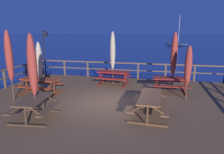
{
  "coord_description": "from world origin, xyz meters",
  "views": [
    {
      "loc": [
        2.01,
        -8.36,
        3.77
      ],
      "look_at": [
        0.0,
        0.75,
        1.64
      ],
      "focal_mm": 32.27,
      "sensor_mm": 36.0,
      "label": 1
    }
  ],
  "objects_px": {
    "picnic_table_back_right": "(150,101)",
    "patio_umbrella_tall_mid_right": "(174,54)",
    "picnic_table_back_left": "(171,82)",
    "patio_umbrella_short_front": "(39,61)",
    "patio_umbrella_tall_back_left": "(113,51)",
    "sailboat_distant": "(177,44)",
    "picnic_table_front_right": "(113,75)",
    "picnic_table_mid_right": "(40,83)",
    "patio_umbrella_tall_mid_left": "(9,57)",
    "patio_umbrella_short_back": "(188,66)",
    "lamp_post_hooked": "(45,46)",
    "patio_umbrella_tall_back_right": "(32,66)",
    "picnic_table_front_left": "(34,104)"
  },
  "relations": [
    {
      "from": "picnic_table_back_left",
      "to": "lamp_post_hooked",
      "type": "relative_size",
      "value": 0.6
    },
    {
      "from": "picnic_table_back_right",
      "to": "patio_umbrella_tall_mid_left",
      "type": "relative_size",
      "value": 0.69
    },
    {
      "from": "patio_umbrella_tall_back_right",
      "to": "sailboat_distant",
      "type": "height_order",
      "value": "sailboat_distant"
    },
    {
      "from": "picnic_table_mid_right",
      "to": "picnic_table_front_right",
      "type": "bearing_deg",
      "value": 38.86
    },
    {
      "from": "picnic_table_back_left",
      "to": "picnic_table_front_right",
      "type": "height_order",
      "value": "same"
    },
    {
      "from": "picnic_table_back_left",
      "to": "picnic_table_mid_right",
      "type": "bearing_deg",
      "value": -165.61
    },
    {
      "from": "patio_umbrella_tall_mid_right",
      "to": "patio_umbrella_tall_mid_left",
      "type": "height_order",
      "value": "patio_umbrella_tall_mid_left"
    },
    {
      "from": "patio_umbrella_short_back",
      "to": "lamp_post_hooked",
      "type": "relative_size",
      "value": 0.79
    },
    {
      "from": "patio_umbrella_tall_back_right",
      "to": "patio_umbrella_tall_mid_left",
      "type": "relative_size",
      "value": 0.96
    },
    {
      "from": "picnic_table_front_right",
      "to": "sailboat_distant",
      "type": "height_order",
      "value": "sailboat_distant"
    },
    {
      "from": "patio_umbrella_short_back",
      "to": "patio_umbrella_tall_mid_left",
      "type": "distance_m",
      "value": 8.03
    },
    {
      "from": "patio_umbrella_tall_mid_right",
      "to": "patio_umbrella_tall_back_left",
      "type": "distance_m",
      "value": 3.56
    },
    {
      "from": "picnic_table_mid_right",
      "to": "patio_umbrella_short_front",
      "type": "distance_m",
      "value": 1.11
    },
    {
      "from": "picnic_table_front_left",
      "to": "sailboat_distant",
      "type": "bearing_deg",
      "value": 79.28
    },
    {
      "from": "picnic_table_back_left",
      "to": "picnic_table_front_left",
      "type": "relative_size",
      "value": 1.06
    },
    {
      "from": "picnic_table_front_left",
      "to": "sailboat_distant",
      "type": "distance_m",
      "value": 49.96
    },
    {
      "from": "picnic_table_front_right",
      "to": "sailboat_distant",
      "type": "xyz_separation_m",
      "value": [
        7.53,
        43.62,
        -0.69
      ]
    },
    {
      "from": "picnic_table_mid_right",
      "to": "patio_umbrella_tall_back_left",
      "type": "bearing_deg",
      "value": 39.88
    },
    {
      "from": "patio_umbrella_tall_mid_right",
      "to": "picnic_table_front_right",
      "type": "bearing_deg",
      "value": 163.73
    },
    {
      "from": "picnic_table_back_left",
      "to": "patio_umbrella_tall_back_left",
      "type": "relative_size",
      "value": 0.61
    },
    {
      "from": "picnic_table_back_right",
      "to": "lamp_post_hooked",
      "type": "height_order",
      "value": "lamp_post_hooked"
    },
    {
      "from": "picnic_table_back_left",
      "to": "patio_umbrella_short_front",
      "type": "distance_m",
      "value": 6.82
    },
    {
      "from": "patio_umbrella_tall_mid_right",
      "to": "patio_umbrella_tall_back_left",
      "type": "relative_size",
      "value": 1.0
    },
    {
      "from": "picnic_table_front_left",
      "to": "patio_umbrella_short_front",
      "type": "distance_m",
      "value": 3.43
    },
    {
      "from": "lamp_post_hooked",
      "to": "sailboat_distant",
      "type": "distance_m",
      "value": 44.53
    },
    {
      "from": "picnic_table_back_right",
      "to": "picnic_table_front_right",
      "type": "bearing_deg",
      "value": 118.57
    },
    {
      "from": "picnic_table_back_right",
      "to": "patio_umbrella_tall_mid_left",
      "type": "height_order",
      "value": "patio_umbrella_tall_mid_left"
    },
    {
      "from": "patio_umbrella_short_back",
      "to": "picnic_table_mid_right",
      "type": "bearing_deg",
      "value": -175.34
    },
    {
      "from": "lamp_post_hooked",
      "to": "patio_umbrella_short_front",
      "type": "bearing_deg",
      "value": -63.79
    },
    {
      "from": "picnic_table_mid_right",
      "to": "patio_umbrella_tall_mid_left",
      "type": "xyz_separation_m",
      "value": [
        -0.61,
        -1.25,
        1.47
      ]
    },
    {
      "from": "patio_umbrella_short_back",
      "to": "patio_umbrella_short_front",
      "type": "bearing_deg",
      "value": -175.8
    },
    {
      "from": "picnic_table_back_right",
      "to": "picnic_table_back_left",
      "type": "bearing_deg",
      "value": 73.68
    },
    {
      "from": "picnic_table_back_left",
      "to": "picnic_table_back_right",
      "type": "height_order",
      "value": "same"
    },
    {
      "from": "patio_umbrella_tall_mid_left",
      "to": "patio_umbrella_short_back",
      "type": "bearing_deg",
      "value": 13.21
    },
    {
      "from": "picnic_table_front_right",
      "to": "picnic_table_back_right",
      "type": "bearing_deg",
      "value": -61.43
    },
    {
      "from": "patio_umbrella_short_back",
      "to": "patio_umbrella_tall_mid_left",
      "type": "height_order",
      "value": "patio_umbrella_tall_mid_left"
    },
    {
      "from": "patio_umbrella_tall_back_right",
      "to": "patio_umbrella_short_front",
      "type": "height_order",
      "value": "patio_umbrella_tall_back_right"
    },
    {
      "from": "picnic_table_front_left",
      "to": "patio_umbrella_tall_back_right",
      "type": "bearing_deg",
      "value": 20.04
    },
    {
      "from": "picnic_table_back_right",
      "to": "patio_umbrella_tall_mid_right",
      "type": "bearing_deg",
      "value": 72.47
    },
    {
      "from": "patio_umbrella_tall_mid_right",
      "to": "patio_umbrella_tall_back_right",
      "type": "relative_size",
      "value": 1.01
    },
    {
      "from": "patio_umbrella_tall_back_left",
      "to": "patio_umbrella_short_back",
      "type": "distance_m",
      "value": 4.51
    },
    {
      "from": "picnic_table_front_right",
      "to": "sailboat_distant",
      "type": "bearing_deg",
      "value": 80.21
    },
    {
      "from": "patio_umbrella_tall_back_left",
      "to": "sailboat_distant",
      "type": "height_order",
      "value": "sailboat_distant"
    },
    {
      "from": "patio_umbrella_short_back",
      "to": "patio_umbrella_short_front",
      "type": "relative_size",
      "value": 0.96
    },
    {
      "from": "patio_umbrella_tall_mid_left",
      "to": "lamp_post_hooked",
      "type": "xyz_separation_m",
      "value": [
        -1.1,
        4.85,
        0.08
      ]
    },
    {
      "from": "patio_umbrella_tall_mid_right",
      "to": "patio_umbrella_tall_back_right",
      "type": "bearing_deg",
      "value": -138.55
    },
    {
      "from": "picnic_table_back_right",
      "to": "sailboat_distant",
      "type": "bearing_deg",
      "value": 83.78
    },
    {
      "from": "picnic_table_back_right",
      "to": "patio_umbrella_tall_back_right",
      "type": "height_order",
      "value": "patio_umbrella_tall_back_right"
    },
    {
      "from": "picnic_table_back_left",
      "to": "patio_umbrella_tall_mid_right",
      "type": "bearing_deg",
      "value": -3.95
    },
    {
      "from": "patio_umbrella_short_front",
      "to": "picnic_table_front_right",
      "type": "bearing_deg",
      "value": 38.54
    }
  ]
}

